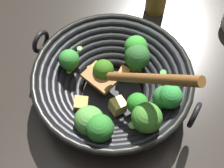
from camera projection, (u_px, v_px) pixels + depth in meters
The scene contains 2 objects.
ground_plane at pixel (112, 95), 0.73m from camera, with size 4.00×4.00×0.00m, color #28231E.
wok at pixel (114, 83), 0.67m from camera, with size 0.34×0.37×0.25m.
Camera 1 is at (-0.29, -0.19, 0.64)m, focal length 51.90 mm.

